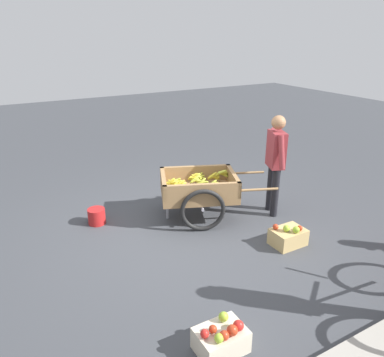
{
  "coord_description": "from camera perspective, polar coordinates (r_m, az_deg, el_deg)",
  "views": [
    {
      "loc": [
        2.2,
        4.03,
        2.65
      ],
      "look_at": [
        -0.16,
        -0.15,
        0.75
      ],
      "focal_mm": 34.97,
      "sensor_mm": 36.0,
      "label": 1
    }
  ],
  "objects": [
    {
      "name": "mixed_fruit_crate",
      "position": [
        3.59,
        4.5,
        -23.17
      ],
      "size": [
        0.44,
        0.32,
        0.32
      ],
      "color": "beige",
      "rests_on": "ground"
    },
    {
      "name": "vendor_person",
      "position": [
        5.68,
        12.63,
        3.21
      ],
      "size": [
        0.31,
        0.56,
        1.53
      ],
      "color": "black",
      "rests_on": "ground"
    },
    {
      "name": "apple_crate",
      "position": [
        5.16,
        14.44,
        -8.55
      ],
      "size": [
        0.44,
        0.32,
        0.31
      ],
      "color": "tan",
      "rests_on": "ground"
    },
    {
      "name": "fruit_cart",
      "position": [
        5.57,
        1.04,
        -1.76
      ],
      "size": [
        1.81,
        1.33,
        0.73
      ],
      "color": "#937047",
      "rests_on": "ground"
    },
    {
      "name": "plastic_bucket",
      "position": [
        5.69,
        -14.33,
        -5.59
      ],
      "size": [
        0.25,
        0.25,
        0.23
      ],
      "primitive_type": "cylinder",
      "color": "#B21E1E",
      "rests_on": "ground"
    },
    {
      "name": "ground_plane",
      "position": [
        5.31,
        -0.71,
        -8.39
      ],
      "size": [
        24.0,
        24.0,
        0.0
      ],
      "primitive_type": "plane",
      "color": "#3D3F44"
    }
  ]
}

